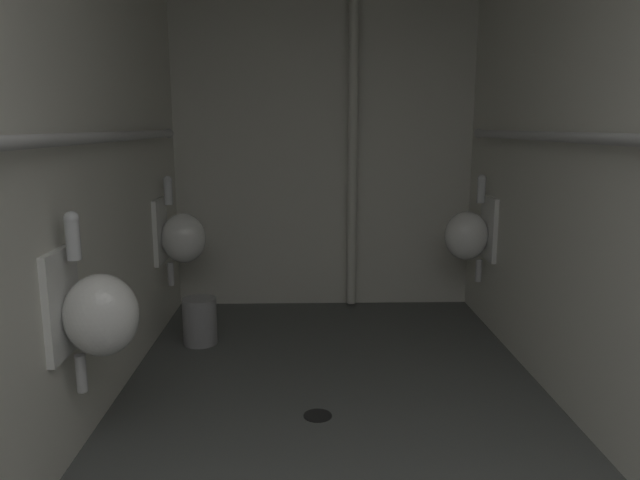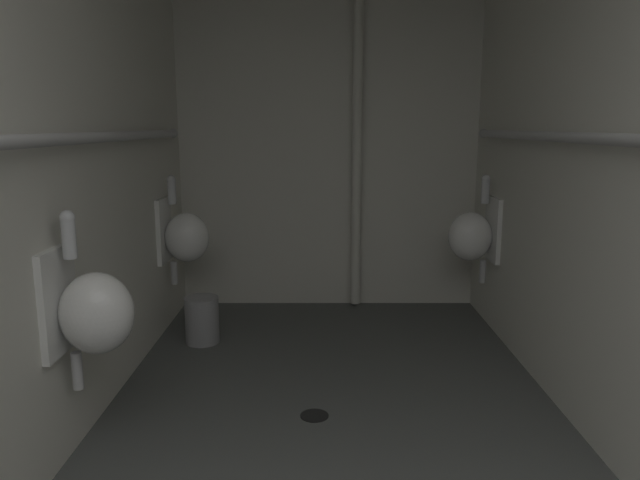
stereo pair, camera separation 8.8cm
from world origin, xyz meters
name	(u,v)px [view 2 (the right image)]	position (x,y,z in m)	size (l,w,h in m)	color
floor	(337,471)	(0.00, 2.29, -0.04)	(2.41, 4.71, 0.08)	#4C4F4C
wall_left	(32,151)	(-1.17, 2.29, 1.31)	(0.06, 4.71, 2.61)	silver
wall_back	(330,138)	(0.00, 4.62, 1.31)	(2.41, 0.06, 2.61)	silver
urinal_left_mid	(93,310)	(-1.00, 2.32, 0.66)	(0.32, 0.30, 0.76)	white
urinal_left_far	(186,236)	(-1.00, 3.99, 0.66)	(0.32, 0.30, 0.76)	white
urinal_right_mid	(475,235)	(1.00, 4.03, 0.66)	(0.32, 0.30, 0.76)	white
supply_pipe_left	(54,140)	(-1.08, 2.29, 1.35)	(0.06, 3.86, 0.06)	#B2B2B2
supply_pipe_right	(627,140)	(1.08, 2.27, 1.35)	(0.06, 3.98, 0.06)	#B2B2B2
standpipe_back_wall	(359,139)	(0.21, 4.51, 1.31)	(0.07, 0.07, 2.56)	silver
floor_drain	(316,415)	(-0.09, 2.70, 0.00)	(0.14, 0.14, 0.01)	black
waste_bin	(204,320)	(-0.84, 3.71, 0.15)	(0.22, 0.22, 0.31)	gray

